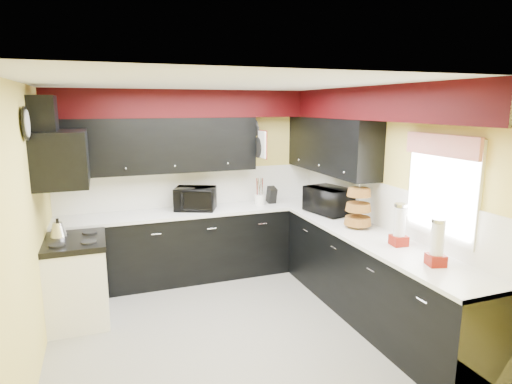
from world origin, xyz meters
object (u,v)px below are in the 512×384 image
Objects in this scene: utensil_crock at (260,200)px; microwave at (329,200)px; knife_block at (272,195)px; kettle at (58,229)px; toaster_oven at (195,199)px.

microwave is at bearing -47.22° from utensil_crock.
microwave is 0.92m from knife_block.
kettle is at bearing 74.71° from microwave.
toaster_oven is 3.02× the size of kettle.
knife_block is (-0.48, 0.78, -0.05)m from microwave.
microwave reaches higher than knife_block.
toaster_oven is at bearing -179.30° from knife_block.
toaster_oven is 0.86× the size of microwave.
utensil_crock is at bearing 12.84° from kettle.
kettle is at bearing -167.16° from utensil_crock.
kettle is (-1.62, -0.60, -0.09)m from toaster_oven.
microwave reaches higher than utensil_crock.
utensil_crock is (-0.68, 0.73, -0.09)m from microwave.
utensil_crock is 2.59m from kettle.
microwave is 1.01m from utensil_crock.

